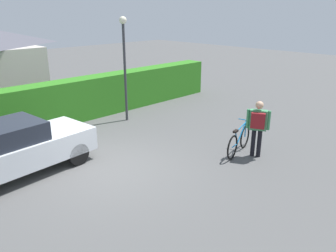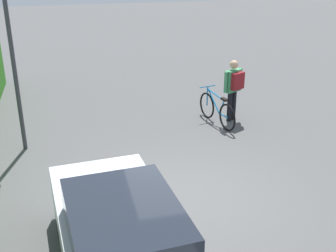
{
  "view_description": "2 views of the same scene",
  "coord_description": "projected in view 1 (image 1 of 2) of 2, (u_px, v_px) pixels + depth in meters",
  "views": [
    {
      "loc": [
        -4.92,
        -7.05,
        4.26
      ],
      "look_at": [
        1.51,
        -0.57,
        1.07
      ],
      "focal_mm": 35.94,
      "sensor_mm": 36.0,
      "label": 1
    },
    {
      "loc": [
        -7.11,
        2.18,
        4.66
      ],
      "look_at": [
        0.98,
        0.23,
        1.14
      ],
      "focal_mm": 46.49,
      "sensor_mm": 36.0,
      "label": 2
    }
  ],
  "objects": [
    {
      "name": "bicycle",
      "position": [
        239.0,
        141.0,
        10.39
      ],
      "size": [
        1.76,
        0.58,
        0.95
      ],
      "color": "black",
      "rests_on": "ground"
    },
    {
      "name": "person_rider",
      "position": [
        258.0,
        124.0,
        9.92
      ],
      "size": [
        0.51,
        0.62,
        1.73
      ],
      "color": "black",
      "rests_on": "ground"
    },
    {
      "name": "hedge_row",
      "position": [
        36.0,
        108.0,
        12.32
      ],
      "size": [
        17.75,
        0.9,
        1.65
      ],
      "primitive_type": "cube",
      "color": "#2F7A1F",
      "rests_on": "ground"
    },
    {
      "name": "parked_car_near",
      "position": [
        14.0,
        148.0,
        8.88
      ],
      "size": [
        4.17,
        1.99,
        1.5
      ],
      "color": "silver",
      "rests_on": "ground"
    },
    {
      "name": "ground_plane",
      "position": [
        115.0,
        170.0,
        9.4
      ],
      "size": [
        60.0,
        60.0,
        0.0
      ],
      "primitive_type": "plane",
      "color": "#4F4F4F"
    },
    {
      "name": "street_lamp",
      "position": [
        124.0,
        55.0,
        12.79
      ],
      "size": [
        0.28,
        0.28,
        4.01
      ],
      "color": "#38383D",
      "rests_on": "ground"
    }
  ]
}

